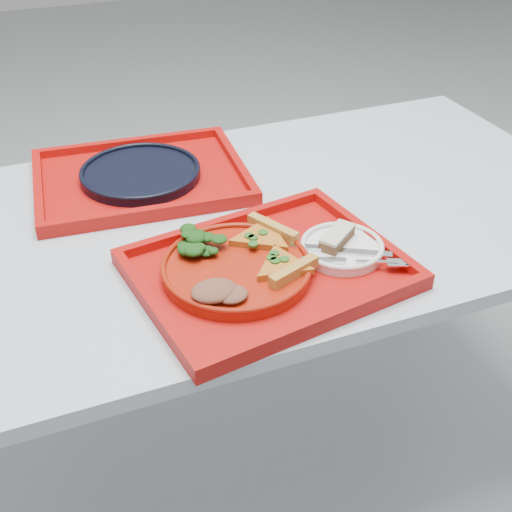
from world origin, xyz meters
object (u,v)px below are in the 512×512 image
object	(u,v)px
tray_main	(268,273)
dinner_plate	(236,270)
navy_plate	(141,174)
tray_far	(141,180)
dessert_bar	(337,237)

from	to	relation	value
tray_main	dinner_plate	size ratio (longest dim) A/B	1.73
dinner_plate	navy_plate	world-z (taller)	dinner_plate
tray_main	tray_far	size ratio (longest dim) A/B	1.00
tray_main	navy_plate	world-z (taller)	navy_plate
tray_main	tray_far	bearing A→B (deg)	98.36
dinner_plate	dessert_bar	world-z (taller)	dessert_bar
tray_far	dessert_bar	size ratio (longest dim) A/B	5.11
tray_far	dessert_bar	xyz separation A→B (m)	(0.27, -0.41, 0.03)
tray_main	navy_plate	distance (m)	0.44
dinner_plate	dessert_bar	distance (m)	0.20
dinner_plate	tray_far	bearing A→B (deg)	100.12
tray_main	dinner_plate	bearing A→B (deg)	161.08
dessert_bar	navy_plate	bearing A→B (deg)	86.50
tray_main	navy_plate	bearing A→B (deg)	98.36
dessert_bar	tray_main	bearing A→B (deg)	148.84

